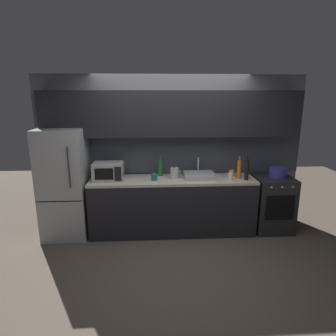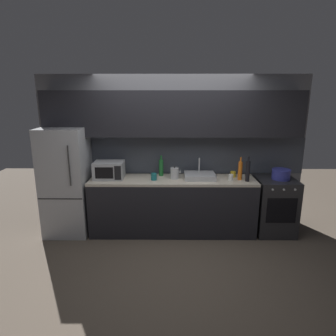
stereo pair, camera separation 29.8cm
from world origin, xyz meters
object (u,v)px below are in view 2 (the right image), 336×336
(wine_bottle_dark, at_px, (248,171))
(cooking_pot, at_px, (281,174))
(mug_white, at_px, (231,178))
(mug_teal, at_px, (154,177))
(wine_bottle_green, at_px, (161,167))
(kettle, at_px, (175,173))
(wine_bottle_orange, at_px, (240,170))
(microwave, at_px, (109,170))
(refrigerator, at_px, (67,181))
(oven_range, at_px, (274,206))
(mug_yellow, at_px, (233,174))

(wine_bottle_dark, distance_m, cooking_pot, 0.58)
(mug_white, xyz_separation_m, mug_teal, (-1.19, 0.03, 0.00))
(mug_teal, bearing_deg, wine_bottle_green, 67.82)
(mug_white, bearing_deg, cooking_pot, 6.67)
(kettle, bearing_deg, wine_bottle_orange, -2.93)
(microwave, bearing_deg, mug_teal, -6.90)
(refrigerator, xyz_separation_m, kettle, (1.71, 0.01, 0.14))
(oven_range, bearing_deg, wine_bottle_green, 174.07)
(kettle, relative_size, wine_bottle_green, 0.60)
(wine_bottle_green, relative_size, wine_bottle_dark, 0.87)
(wine_bottle_green, distance_m, mug_white, 1.12)
(wine_bottle_dark, height_order, mug_white, wine_bottle_dark)
(refrigerator, xyz_separation_m, wine_bottle_dark, (2.82, -0.12, 0.21))
(mug_yellow, bearing_deg, oven_range, -10.21)
(refrigerator, height_order, wine_bottle_green, refrigerator)
(microwave, bearing_deg, wine_bottle_dark, -3.79)
(mug_white, xyz_separation_m, cooking_pot, (0.80, 0.09, 0.03))
(refrigerator, relative_size, microwave, 3.71)
(microwave, distance_m, mug_teal, 0.72)
(oven_range, relative_size, mug_white, 8.86)
(microwave, height_order, mug_white, microwave)
(microwave, bearing_deg, mug_white, -3.38)
(refrigerator, distance_m, kettle, 1.72)
(cooking_pot, bearing_deg, wine_bottle_dark, -167.46)
(mug_teal, bearing_deg, wine_bottle_orange, 1.25)
(mug_white, distance_m, cooking_pot, 0.81)
(kettle, xyz_separation_m, mug_yellow, (0.94, 0.11, -0.04))
(microwave, relative_size, cooking_pot, 1.63)
(kettle, distance_m, wine_bottle_orange, 1.02)
(microwave, distance_m, wine_bottle_green, 0.83)
(oven_range, height_order, wine_bottle_green, wine_bottle_green)
(wine_bottle_dark, relative_size, mug_white, 3.78)
(refrigerator, height_order, microwave, refrigerator)
(refrigerator, relative_size, oven_range, 1.89)
(oven_range, xyz_separation_m, wine_bottle_orange, (-0.60, -0.04, 0.60))
(mug_teal, bearing_deg, mug_white, -1.26)
(mug_white, relative_size, cooking_pot, 0.36)
(wine_bottle_orange, xyz_separation_m, wine_bottle_dark, (0.10, -0.09, 0.01))
(wine_bottle_orange, bearing_deg, cooking_pot, 3.38)
(refrigerator, xyz_separation_m, cooking_pot, (3.38, 0.00, 0.13))
(refrigerator, bearing_deg, mug_yellow, 2.57)
(mug_yellow, distance_m, cooking_pot, 0.73)
(wine_bottle_orange, relative_size, mug_teal, 3.34)
(microwave, bearing_deg, oven_range, -0.43)
(kettle, bearing_deg, cooking_pot, -0.46)
(mug_white, distance_m, mug_teal, 1.19)
(kettle, height_order, mug_white, kettle)
(refrigerator, xyz_separation_m, oven_range, (3.32, -0.00, -0.40))
(mug_teal, bearing_deg, cooking_pot, 1.95)
(wine_bottle_green, height_order, wine_bottle_orange, wine_bottle_orange)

